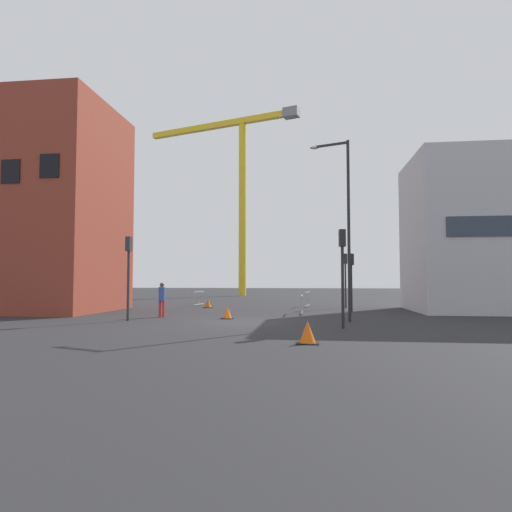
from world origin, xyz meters
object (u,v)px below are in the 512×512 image
Objects in this scene: traffic_cone_by_barrier at (227,313)px; traffic_light_median at (129,264)px; traffic_light_crosswalk at (342,262)px; traffic_light_verge at (345,271)px; traffic_cone_striped at (208,303)px; streetlamp_tall at (344,216)px; traffic_light_far at (351,272)px; pedestrian_walking at (162,297)px; construction_crane at (238,173)px; traffic_cone_orange at (308,333)px.

traffic_light_median is at bearing -159.19° from traffic_cone_by_barrier.
traffic_light_crosswalk reaches higher than traffic_light_verge.
traffic_cone_striped is at bearing -175.31° from traffic_light_verge.
traffic_light_far is (0.86, 6.22, -2.58)m from streetlamp_tall.
traffic_light_crosswalk is 2.22× the size of pedestrian_walking.
traffic_cone_by_barrier is (3.61, -0.52, -0.77)m from pedestrian_walking.
traffic_light_median is at bearing -89.91° from construction_crane.
construction_crane is 42.55m from traffic_cone_orange.
pedestrian_walking is (0.95, -30.27, -13.99)m from construction_crane.
traffic_cone_orange is at bearing -98.32° from traffic_light_verge.
streetlamp_tall is 12.32× the size of traffic_cone_orange.
traffic_light_crosswalk is (-0.32, -2.89, -2.29)m from streetlamp_tall.
pedestrian_walking is 2.59× the size of traffic_cone_orange.
traffic_light_crosswalk is 10.20m from pedestrian_walking.
traffic_cone_by_barrier is (-5.45, 3.86, -2.40)m from traffic_light_crosswalk.
traffic_light_crosswalk is at bearing -55.30° from traffic_cone_striped.
traffic_light_verge is 5.85× the size of traffic_cone_striped.
traffic_light_crosswalk is 1.07× the size of traffic_light_verge.
traffic_light_verge is at bearing 39.89° from pedestrian_walking.
traffic_light_median is 5.40m from traffic_cone_by_barrier.
traffic_cone_orange is (8.62, -38.98, -14.72)m from construction_crane.
traffic_light_verge is at bearing 85.39° from streetlamp_tall.
construction_crane is 2.56× the size of streetlamp_tall.
traffic_light_crosswalk is 7.10m from traffic_cone_by_barrier.
construction_crane is 33.36m from pedestrian_walking.
traffic_light_far is at bearing 79.17° from traffic_cone_orange.
traffic_light_verge reaches higher than traffic_light_far.
streetlamp_tall is 13.33× the size of traffic_cone_striped.
streetlamp_tall is at bearing -97.86° from traffic_light_far.
traffic_light_median reaches higher than traffic_cone_striped.
construction_crane is at bearing 102.47° from traffic_cone_orange.
pedestrian_walking is at bearing 170.98° from streetlamp_tall.
construction_crane is at bearing 90.09° from traffic_light_median.
traffic_cone_by_barrier is (-5.77, 0.97, -4.70)m from streetlamp_tall.
streetlamp_tall is at bearing -94.61° from traffic_light_verge.
traffic_light_verge is 9.80m from traffic_cone_striped.
traffic_light_median is (-11.09, -10.75, 0.17)m from traffic_light_verge.
construction_crane is 34.17× the size of traffic_cone_striped.
traffic_light_median is at bearing -135.89° from traffic_light_verge.
traffic_light_verge is at bearing 4.69° from traffic_cone_striped.
traffic_light_far is at bearing 82.65° from traffic_light_crosswalk.
pedestrian_walking is at bearing -95.00° from traffic_cone_striped.
traffic_cone_striped is at bearing 124.70° from traffic_light_crosswalk.
traffic_light_verge is at bearing 44.11° from traffic_light_median.
traffic_cone_striped is (-8.71, 9.22, -4.68)m from streetlamp_tall.
streetlamp_tall is at bearing -9.02° from pedestrian_walking.
traffic_light_far reaches higher than traffic_cone_by_barrier.
pedestrian_walking reaches higher than traffic_cone_striped.
traffic_light_far is at bearing 38.37° from traffic_cone_by_barrier.
traffic_light_verge is at bearing 81.68° from traffic_cone_orange.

